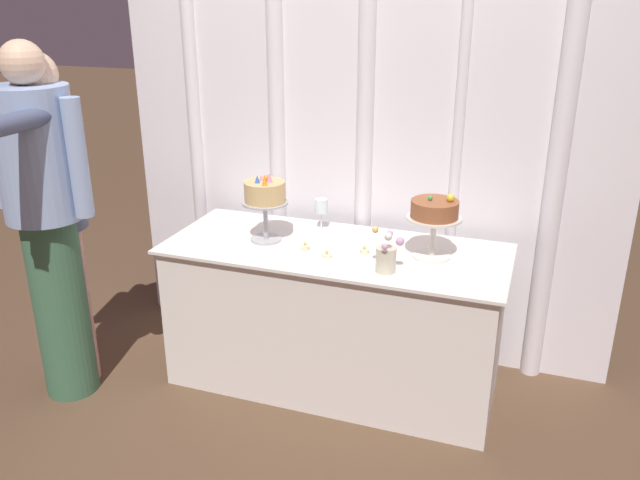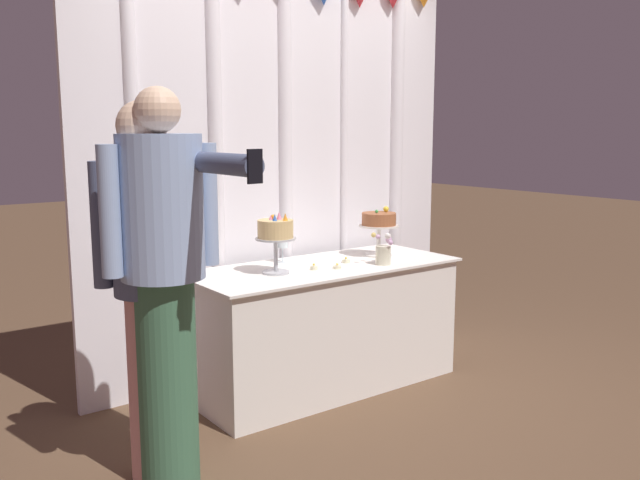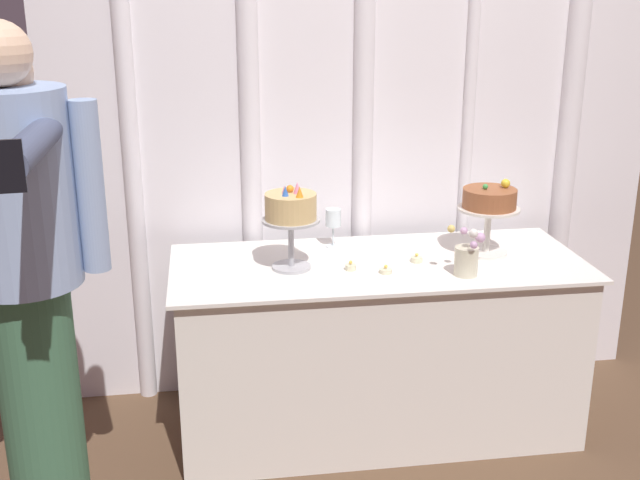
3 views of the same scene
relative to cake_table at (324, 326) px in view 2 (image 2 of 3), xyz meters
name	(u,v)px [view 2 (image 2 of 3)]	position (x,y,z in m)	size (l,w,h in m)	color
ground_plane	(334,390)	(0.00, -0.10, -0.37)	(24.00, 24.00, 0.00)	brown
draped_curtain	(283,142)	(0.01, 0.44, 1.09)	(2.68, 0.17, 2.74)	white
cake_table	(324,326)	(0.00, 0.00, 0.00)	(1.66, 0.69, 0.75)	white
cake_display_nearleft	(276,232)	(-0.35, -0.02, 0.60)	(0.22, 0.22, 0.35)	#B2B2B7
cake_display_nearright	(379,223)	(0.46, 0.03, 0.58)	(0.25, 0.25, 0.31)	silver
wine_glass	(283,243)	(-0.15, 0.22, 0.49)	(0.07, 0.07, 0.16)	silver
flower_vase	(383,252)	(0.30, -0.19, 0.44)	(0.15, 0.13, 0.20)	beige
tealight_far_left	(314,268)	(-0.13, -0.07, 0.38)	(0.04, 0.04, 0.04)	beige
tealight_near_left	(338,267)	(0.00, -0.13, 0.38)	(0.05, 0.05, 0.03)	beige
tealight_near_right	(346,261)	(0.15, -0.02, 0.38)	(0.05, 0.05, 0.04)	beige
guest_man_pink_jacket	(164,275)	(-1.24, -0.52, 0.56)	(0.52, 0.36, 1.72)	#3D6B4C
guest_girl_blue_dress	(149,272)	(-1.27, -0.43, 0.57)	(0.40, 0.85, 1.66)	#D6938E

